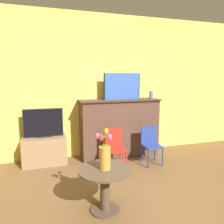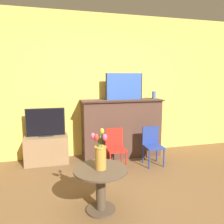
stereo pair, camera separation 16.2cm
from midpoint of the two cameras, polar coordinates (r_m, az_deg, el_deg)
name	(u,v)px [view 1 (the left image)]	position (r m, az deg, el deg)	size (l,w,h in m)	color
ground_plane	(143,215)	(2.69, 6.30, -25.30)	(14.00, 14.00, 0.00)	brown
wall_back	(97,86)	(4.26, -4.99, 6.71)	(8.00, 0.06, 2.70)	#EAC651
fireplace_mantel	(119,127)	(4.23, 0.85, -4.01)	(1.55, 0.47, 1.10)	#4C3328
painting	(122,86)	(4.15, 1.54, 6.70)	(0.72, 0.03, 0.50)	black
mantel_candle	(151,95)	(4.39, 9.17, 4.43)	(0.08, 0.08, 0.15)	#4C6699
tv_stand	(45,150)	(4.11, -18.26, -9.49)	(0.75, 0.41, 0.49)	olive
tv_monitor	(43,123)	(3.99, -18.60, -2.81)	(0.67, 0.12, 0.50)	black
chair_red	(115,146)	(3.73, -0.57, -8.78)	(0.30, 0.30, 0.66)	red
chair_blue	(151,143)	(3.95, 8.92, -7.92)	(0.30, 0.30, 0.66)	navy
side_table	(105,184)	(2.60, -3.72, -18.17)	(0.62, 0.62, 0.50)	#4C3D2D
vase_tulips	(105,154)	(2.46, -3.85, -10.97)	(0.18, 0.17, 0.46)	#B78433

